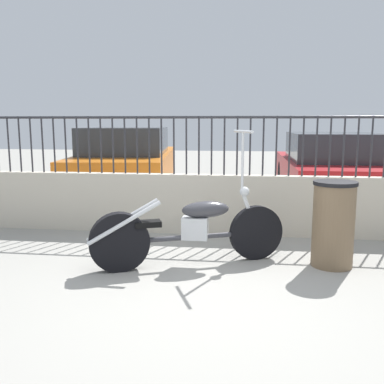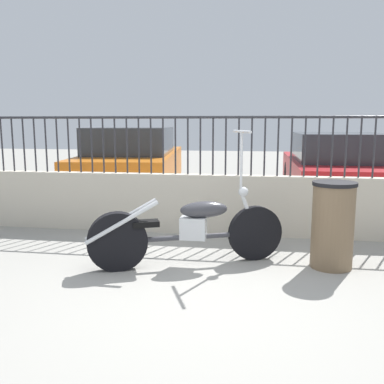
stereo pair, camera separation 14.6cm
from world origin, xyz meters
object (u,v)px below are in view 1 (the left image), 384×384
car_orange (128,162)px  car_red (331,167)px  motorcycle_dark_grey (181,231)px  trash_bin (333,224)px

car_orange → car_red: 4.15m
car_orange → car_red: (4.15, 0.06, -0.05)m
motorcycle_dark_grey → trash_bin: (1.63, 0.20, 0.08)m
car_orange → car_red: bearing=-96.0°
motorcycle_dark_grey → car_red: (2.35, 4.34, 0.29)m
motorcycle_dark_grey → car_red: 4.94m
trash_bin → car_red: car_red is taller
motorcycle_dark_grey → car_red: bearing=39.4°
motorcycle_dark_grey → car_orange: size_ratio=0.44×
trash_bin → car_orange: size_ratio=0.20×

